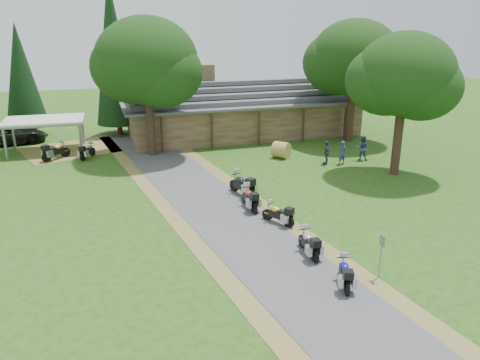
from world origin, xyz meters
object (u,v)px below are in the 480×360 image
object	(u,v)px
motorcycle_row_c	(278,213)
motorcycle_row_a	(345,272)
hay_bale	(281,150)
carport	(46,135)
motorcycle_row_e	(242,184)
lodge	(242,107)
motorcycle_carport_b	(87,150)
motorcycle_row_b	(309,242)
car_dark_suv	(9,130)
motorcycle_carport_a	(56,150)
motorcycle_row_d	(250,197)

from	to	relation	value
motorcycle_row_c	motorcycle_row_a	bearing A→B (deg)	151.22
motorcycle_row_a	hay_bale	distance (m)	18.11
carport	motorcycle_row_e	world-z (taller)	carport
lodge	motorcycle_carport_b	distance (m)	14.40
motorcycle_row_e	hay_bale	distance (m)	8.65
motorcycle_row_a	motorcycle_row_b	xyz separation A→B (m)	(-0.24, 2.73, 0.03)
carport	motorcycle_carport_b	bearing A→B (deg)	-43.44
motorcycle_row_a	carport	bearing A→B (deg)	47.05
carport	motorcycle_row_a	world-z (taller)	carport
lodge	car_dark_suv	size ratio (longest dim) A/B	3.46
car_dark_suv	motorcycle_carport_a	world-z (taller)	car_dark_suv
hay_bale	carport	bearing A→B (deg)	156.41
lodge	motorcycle_carport_b	size ratio (longest dim) A/B	11.87
carport	motorcycle_carport_a	distance (m)	2.95
lodge	motorcycle_row_a	bearing A→B (deg)	-99.14
lodge	car_dark_suv	world-z (taller)	lodge
motorcycle_row_c	motorcycle_carport_b	size ratio (longest dim) A/B	0.97
motorcycle_row_b	hay_bale	size ratio (longest dim) A/B	1.47
carport	motorcycle_row_c	size ratio (longest dim) A/B	3.42
motorcycle_row_a	motorcycle_carport_b	bearing A→B (deg)	43.85
motorcycle_carport_b	hay_bale	size ratio (longest dim) A/B	1.47
motorcycle_row_d	hay_bale	distance (m)	10.48
carport	motorcycle_row_e	size ratio (longest dim) A/B	2.80
car_dark_suv	motorcycle_row_c	size ratio (longest dim) A/B	3.55
motorcycle_row_b	motorcycle_row_e	world-z (taller)	motorcycle_row_e
motorcycle_row_e	hay_bale	xyz separation A→B (m)	(5.29, 6.83, -0.11)
car_dark_suv	hay_bale	bearing A→B (deg)	-132.08
motorcycle_row_d	motorcycle_row_b	bearing A→B (deg)	-172.91
motorcycle_row_b	motorcycle_row_e	distance (m)	7.98
motorcycle_carport_a	motorcycle_row_b	bearing A→B (deg)	-99.20
car_dark_suv	motorcycle_carport_b	bearing A→B (deg)	-150.26
lodge	carport	xyz separation A→B (m)	(-16.66, -1.18, -1.16)
lodge	carport	bearing A→B (deg)	-175.96
motorcycle_row_c	hay_bale	bearing A→B (deg)	-54.30
motorcycle_row_d	motorcycle_row_a	bearing A→B (deg)	-173.63
motorcycle_row_c	motorcycle_row_b	bearing A→B (deg)	149.27
car_dark_suv	motorcycle_carport_b	world-z (taller)	car_dark_suv
motorcycle_row_c	motorcycle_row_d	bearing A→B (deg)	-14.40
motorcycle_row_c	car_dark_suv	bearing A→B (deg)	3.58
lodge	motorcycle_row_c	size ratio (longest dim) A/B	12.28
motorcycle_row_d	motorcycle_row_e	world-z (taller)	motorcycle_row_e
hay_bale	motorcycle_row_d	bearing A→B (deg)	-121.79
lodge	motorcycle_carport_a	distance (m)	16.44
lodge	motorcycle_carport_a	xyz separation A→B (m)	(-15.87, -3.96, -1.73)
carport	motorcycle_row_e	bearing A→B (deg)	-48.24
motorcycle_carport_b	hay_bale	xyz separation A→B (m)	(13.94, -4.29, -0.00)
motorcycle_carport_a	motorcycle_carport_b	xyz separation A→B (m)	(2.25, -0.35, -0.10)
motorcycle_row_c	motorcycle_carport_a	distance (m)	19.57
car_dark_suv	motorcycle_row_e	size ratio (longest dim) A/B	2.90
motorcycle_carport_b	motorcycle_row_c	bearing A→B (deg)	-119.78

